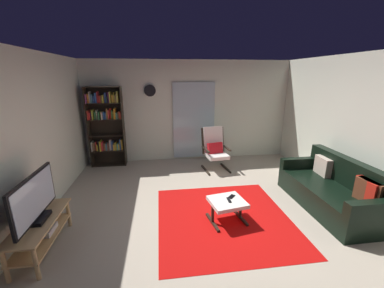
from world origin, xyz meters
TOP-DOWN VIEW (x-y plane):
  - ground_plane at (0.00, 0.00)m, footprint 7.02×7.02m
  - wall_back at (0.00, 2.90)m, footprint 5.60×0.06m
  - wall_left at (-2.70, 0.00)m, footprint 0.06×6.00m
  - wall_right at (2.70, 0.00)m, footprint 0.06×6.00m
  - glass_door_panel at (0.12, 2.83)m, footprint 1.10×0.01m
  - area_rug at (0.19, -0.07)m, footprint 2.09×2.17m
  - tv_stand at (-2.35, -0.44)m, footprint 0.41×1.11m
  - television at (-2.35, -0.46)m, footprint 0.20×1.01m
  - bookshelf_near_tv at (-2.09, 2.67)m, footprint 0.84×0.30m
  - leather_sofa at (2.12, 0.00)m, footprint 0.84×1.88m
  - lounge_armchair at (0.52, 2.04)m, footprint 0.64×0.71m
  - ottoman at (0.21, -0.15)m, footprint 0.60×0.56m
  - tv_remote at (0.23, -0.16)m, footprint 0.04×0.14m
  - cell_phone at (0.31, -0.06)m, footprint 0.15×0.15m
  - wall_clock at (-0.99, 2.82)m, footprint 0.29×0.03m

SIDE VIEW (x-z plane):
  - ground_plane at x=0.00m, z-range 0.00..0.00m
  - area_rug at x=0.19m, z-range 0.00..0.01m
  - tv_stand at x=-2.35m, z-range 0.07..0.52m
  - ottoman at x=0.21m, z-range 0.12..0.48m
  - leather_sofa at x=2.12m, z-range -0.12..0.74m
  - cell_phone at x=0.31m, z-range 0.36..0.37m
  - tv_remote at x=0.23m, z-range 0.36..0.38m
  - lounge_armchair at x=0.52m, z-range 0.02..1.05m
  - television at x=-2.35m, z-range 0.43..1.04m
  - glass_door_panel at x=0.12m, z-range 0.05..2.05m
  - bookshelf_near_tv at x=-2.09m, z-range 0.10..2.07m
  - wall_back at x=0.00m, z-range 0.00..2.60m
  - wall_left at x=-2.70m, z-range 0.00..2.60m
  - wall_right at x=2.70m, z-range 0.00..2.60m
  - wall_clock at x=-0.99m, z-range 1.71..2.00m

